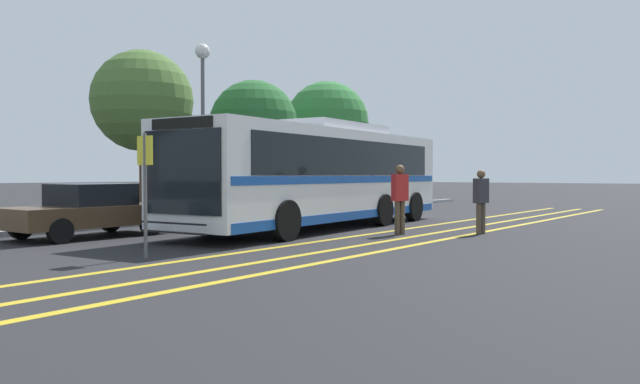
# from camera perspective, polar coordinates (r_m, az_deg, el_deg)

# --- Properties ---
(ground_plane) EXTENTS (220.00, 220.00, 0.00)m
(ground_plane) POSITION_cam_1_polar(r_m,az_deg,el_deg) (18.81, -0.70, -3.30)
(ground_plane) COLOR #262628
(lane_strip_0) EXTENTS (31.51, 0.20, 0.01)m
(lane_strip_0) POSITION_cam_1_polar(r_m,az_deg,el_deg) (17.47, 5.80, -3.67)
(lane_strip_0) COLOR gold
(lane_strip_0) RESTS_ON ground_plane
(lane_strip_1) EXTENTS (31.51, 0.20, 0.01)m
(lane_strip_1) POSITION_cam_1_polar(r_m,az_deg,el_deg) (16.86, 9.50, -3.88)
(lane_strip_1) COLOR gold
(lane_strip_1) RESTS_ON ground_plane
(lane_strip_2) EXTENTS (31.51, 0.20, 0.01)m
(lane_strip_2) POSITION_cam_1_polar(r_m,az_deg,el_deg) (16.45, 12.43, -4.03)
(lane_strip_2) COLOR gold
(lane_strip_2) RESTS_ON ground_plane
(curb_strip) EXTENTS (39.51, 0.36, 0.15)m
(curb_strip) POSITION_cam_1_polar(r_m,az_deg,el_deg) (22.04, -10.45, -2.42)
(curb_strip) COLOR #99999E
(curb_strip) RESTS_ON ground_plane
(transit_bus) EXTENTS (11.98, 3.57, 3.17)m
(transit_bus) POSITION_cam_1_polar(r_m,az_deg,el_deg) (18.64, 0.02, 1.73)
(transit_bus) COLOR white
(transit_bus) RESTS_ON ground_plane
(parked_car_1) EXTENTS (4.15, 1.99, 1.37)m
(parked_car_1) POSITION_cam_1_polar(r_m,az_deg,el_deg) (17.04, -20.39, -1.58)
(parked_car_1) COLOR #4C3823
(parked_car_1) RESTS_ON ground_plane
(parked_car_2) EXTENTS (4.65, 1.99, 1.46)m
(parked_car_2) POSITION_cam_1_polar(r_m,az_deg,el_deg) (21.67, -5.79, -0.73)
(parked_car_2) COLOR black
(parked_car_2) RESTS_ON ground_plane
(pedestrian_0) EXTENTS (0.47, 0.37, 1.87)m
(pedestrian_0) POSITION_cam_1_polar(r_m,az_deg,el_deg) (16.77, 7.31, -0.22)
(pedestrian_0) COLOR brown
(pedestrian_0) RESTS_ON ground_plane
(pedestrian_1) EXTENTS (0.46, 0.33, 1.73)m
(pedestrian_1) POSITION_cam_1_polar(r_m,az_deg,el_deg) (17.40, 14.50, -0.49)
(pedestrian_1) COLOR brown
(pedestrian_1) RESTS_ON ground_plane
(bus_stop_sign) EXTENTS (0.07, 0.40, 2.40)m
(bus_stop_sign) POSITION_cam_1_polar(r_m,az_deg,el_deg) (12.40, -15.70, 1.13)
(bus_stop_sign) COLOR #59595E
(bus_stop_sign) RESTS_ON ground_plane
(street_lamp) EXTENTS (0.56, 0.56, 6.48)m
(street_lamp) POSITION_cam_1_polar(r_m,az_deg,el_deg) (23.96, -10.67, 9.50)
(street_lamp) COLOR #59595E
(street_lamp) RESTS_ON ground_plane
(tree_0) EXTENTS (4.42, 4.42, 6.55)m
(tree_0) POSITION_cam_1_polar(r_m,az_deg,el_deg) (33.23, 0.64, 6.30)
(tree_0) COLOR #513823
(tree_0) RESTS_ON ground_plane
(tree_1) EXTENTS (4.05, 4.05, 6.60)m
(tree_1) POSITION_cam_1_polar(r_m,az_deg,el_deg) (26.24, -15.94, 8.00)
(tree_1) COLOR #513823
(tree_1) RESTS_ON ground_plane
(tree_2) EXTENTS (4.06, 4.06, 5.95)m
(tree_2) POSITION_cam_1_polar(r_m,az_deg,el_deg) (28.97, -6.08, 6.14)
(tree_2) COLOR #513823
(tree_2) RESTS_ON ground_plane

